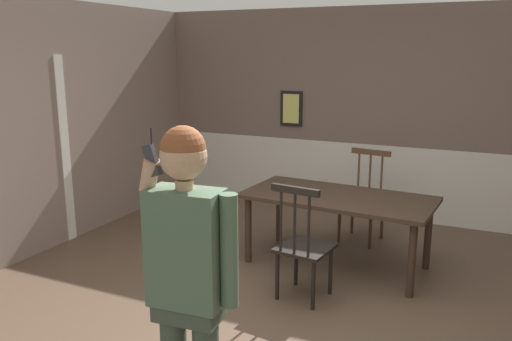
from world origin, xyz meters
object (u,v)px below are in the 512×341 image
at_px(chair_by_doorway, 363,200).
at_px(chair_near_window, 303,246).
at_px(person_figure, 188,271).
at_px(dining_table, 338,203).

bearing_deg(chair_by_doorway, chair_near_window, 94.19).
relative_size(chair_near_window, person_figure, 0.59).
bearing_deg(chair_near_window, dining_table, 93.20).
bearing_deg(chair_near_window, chair_by_doorway, 93.18).
relative_size(chair_near_window, chair_by_doorway, 1.02).
height_order(chair_near_window, person_figure, person_figure).
relative_size(chair_by_doorway, person_figure, 0.58).
distance_m(chair_by_doorway, person_figure, 3.65).
bearing_deg(dining_table, person_figure, -90.07).
bearing_deg(chair_by_doorway, person_figure, 97.43).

